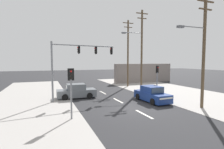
% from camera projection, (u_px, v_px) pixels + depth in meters
% --- Properties ---
extents(ground_plane, '(140.00, 140.00, 0.00)m').
position_uv_depth(ground_plane, '(132.00, 108.00, 15.21)').
color(ground_plane, '#28282B').
extents(lane_dash_near, '(0.20, 2.40, 0.01)m').
position_uv_depth(lane_dash_near, '(144.00, 114.00, 13.36)').
color(lane_dash_near, silver).
rests_on(lane_dash_near, ground).
extents(lane_dash_mid, '(0.20, 2.40, 0.01)m').
position_uv_depth(lane_dash_mid, '(118.00, 101.00, 18.00)').
color(lane_dash_mid, silver).
rests_on(lane_dash_mid, ground).
extents(lane_dash_far, '(0.20, 2.40, 0.01)m').
position_uv_depth(lane_dash_far, '(103.00, 93.00, 22.64)').
color(lane_dash_far, silver).
rests_on(lane_dash_far, ground).
extents(kerb_right_verge, '(10.00, 44.00, 0.02)m').
position_uv_depth(kerb_right_verge, '(192.00, 96.00, 20.34)').
color(kerb_right_verge, '#A39E99').
rests_on(kerb_right_verge, ground).
extents(kerb_left_verge, '(8.00, 40.00, 0.02)m').
position_uv_depth(kerb_left_verge, '(28.00, 106.00, 15.84)').
color(kerb_left_verge, '#A39E99').
rests_on(kerb_left_verge, ground).
extents(utility_pole_foreground_right, '(3.78, 0.28, 9.51)m').
position_uv_depth(utility_pole_foreground_right, '(203.00, 49.00, 14.80)').
color(utility_pole_foreground_right, brown).
rests_on(utility_pole_foreground_right, ground).
extents(utility_pole_midground_right, '(3.77, 0.65, 10.98)m').
position_uv_depth(utility_pole_midground_right, '(141.00, 48.00, 23.91)').
color(utility_pole_midground_right, brown).
rests_on(utility_pole_midground_right, ground).
extents(utility_pole_background_right, '(1.80, 0.26, 10.57)m').
position_uv_depth(utility_pole_background_right, '(128.00, 52.00, 28.00)').
color(utility_pole_background_right, brown).
rests_on(utility_pole_background_right, ground).
extents(traffic_signal_mast, '(6.86, 0.99, 6.00)m').
position_uv_depth(traffic_signal_mast, '(76.00, 58.00, 18.08)').
color(traffic_signal_mast, slate).
rests_on(traffic_signal_mast, ground).
extents(pedestal_signal_right_kerb, '(0.44, 0.31, 3.56)m').
position_uv_depth(pedestal_signal_right_kerb, '(157.00, 76.00, 19.78)').
color(pedestal_signal_right_kerb, slate).
rests_on(pedestal_signal_right_kerb, ground).
extents(pedestal_signal_left_kerb, '(0.44, 0.29, 3.56)m').
position_uv_depth(pedestal_signal_left_kerb, '(71.00, 85.00, 12.02)').
color(pedestal_signal_left_kerb, slate).
rests_on(pedestal_signal_left_kerb, ground).
extents(shopfront_wall_far, '(12.00, 1.00, 3.60)m').
position_uv_depth(shopfront_wall_far, '(144.00, 73.00, 33.94)').
color(shopfront_wall_far, gray).
rests_on(shopfront_wall_far, ground).
extents(sedan_crossing_left, '(4.27, 1.96, 1.56)m').
position_uv_depth(sedan_crossing_left, '(76.00, 92.00, 19.33)').
color(sedan_crossing_left, slate).
rests_on(sedan_crossing_left, ground).
extents(sedan_receding_far, '(2.00, 4.29, 1.56)m').
position_uv_depth(sedan_receding_far, '(152.00, 95.00, 17.59)').
color(sedan_receding_far, navy).
rests_on(sedan_receding_far, ground).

